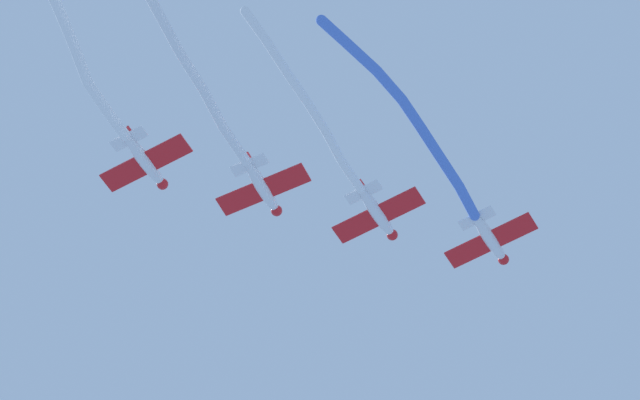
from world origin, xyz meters
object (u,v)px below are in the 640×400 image
at_px(airplane_right_wing, 263,188).
at_px(airplane_slot, 146,162).
at_px(airplane_left_wing, 378,214).
at_px(airplane_lead, 490,239).

xyz_separation_m(airplane_right_wing, airplane_slot, (-2.07, -9.01, 0.25)).
xyz_separation_m(airplane_left_wing, airplane_slot, (-4.15, -18.02, 0.50)).
distance_m(airplane_lead, airplane_right_wing, 18.51).
xyz_separation_m(airplane_lead, airplane_right_wing, (-4.16, -18.03, 0.50)).
distance_m(airplane_left_wing, airplane_right_wing, 9.26).
relative_size(airplane_lead, airplane_right_wing, 1.04).
bearing_deg(airplane_left_wing, airplane_right_wing, 134.83).
height_order(airplane_right_wing, airplane_slot, airplane_slot).
bearing_deg(airplane_right_wing, airplane_lead, -50.08).
distance_m(airplane_lead, airplane_left_wing, 9.25).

